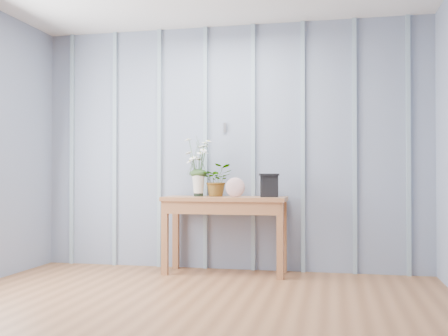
% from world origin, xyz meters
% --- Properties ---
extents(ground, '(4.50, 4.50, 0.00)m').
position_xyz_m(ground, '(0.00, 0.00, 0.00)').
color(ground, brown).
rests_on(ground, ground).
extents(room_shell, '(4.00, 4.50, 2.50)m').
position_xyz_m(room_shell, '(-0.00, 0.92, 1.99)').
color(room_shell, '#8590A9').
rests_on(room_shell, ground).
extents(sideboard, '(1.20, 0.45, 0.75)m').
position_xyz_m(sideboard, '(0.01, 1.99, 0.64)').
color(sideboard, '#995D37').
rests_on(sideboard, ground).
extents(daisy_vase, '(0.42, 0.32, 0.59)m').
position_xyz_m(daisy_vase, '(-0.27, 2.01, 1.12)').
color(daisy_vase, black).
rests_on(daisy_vase, sideboard).
extents(spider_plant, '(0.35, 0.33, 0.32)m').
position_xyz_m(spider_plant, '(-0.09, 2.07, 0.91)').
color(spider_plant, '#223D1A').
rests_on(spider_plant, sideboard).
extents(felt_disc_vessel, '(0.19, 0.06, 0.19)m').
position_xyz_m(felt_disc_vessel, '(0.13, 1.89, 0.84)').
color(felt_disc_vessel, '#91485A').
rests_on(felt_disc_vessel, sideboard).
extents(carved_box, '(0.21, 0.18, 0.23)m').
position_xyz_m(carved_box, '(0.44, 1.98, 0.87)').
color(carved_box, black).
rests_on(carved_box, sideboard).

